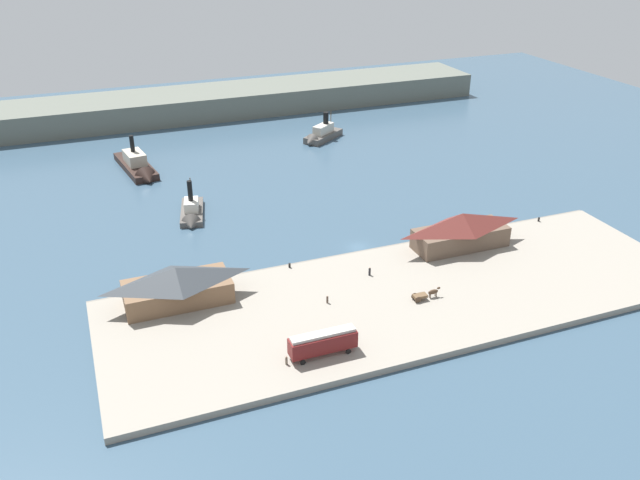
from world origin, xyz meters
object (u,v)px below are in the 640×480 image
object	(u,v)px
ferry_shed_customs_shed	(177,285)
ferry_mid_harbor	(139,167)
mooring_post_west	(290,265)
horse_cart	(425,294)
mooring_post_center_east	(539,219)
street_tram	(323,342)
ferry_moored_west	(321,135)
ferry_moored_east	(192,213)
pedestrian_near_east_shed	(370,272)
pedestrian_walking_west	(286,361)
pedestrian_at_waters_edge	(327,300)
ferry_shed_central_terminal	(461,230)

from	to	relation	value
ferry_shed_customs_shed	ferry_mid_harbor	bearing A→B (deg)	88.30
mooring_post_west	ferry_mid_harbor	distance (m)	69.11
horse_cart	mooring_post_center_east	distance (m)	44.38
street_tram	ferry_mid_harbor	xyz separation A→B (m)	(-16.21, 94.42, -2.08)
horse_cart	ferry_moored_west	bearing A→B (deg)	80.12
ferry_shed_customs_shed	ferry_mid_harbor	distance (m)	70.69
ferry_moored_west	ferry_moored_east	size ratio (longest dim) A/B	0.95
pedestrian_near_east_shed	pedestrian_walking_west	bearing A→B (deg)	-139.33
ferry_moored_east	ferry_moored_west	bearing A→B (deg)	40.95
street_tram	pedestrian_near_east_shed	world-z (taller)	street_tram
mooring_post_west	ferry_moored_west	world-z (taller)	ferry_moored_west
horse_cart	pedestrian_at_waters_edge	world-z (taller)	horse_cart
mooring_post_west	mooring_post_center_east	xyz separation A→B (m)	(58.86, -0.21, 0.00)
pedestrian_walking_west	mooring_post_west	bearing A→B (deg)	70.24
pedestrian_near_east_shed	ferry_moored_west	xyz separation A→B (m)	(22.00, 82.23, -0.31)
pedestrian_walking_west	ferry_moored_west	distance (m)	112.16
ferry_moored_east	mooring_post_center_east	bearing A→B (deg)	-24.26
pedestrian_near_east_shed	pedestrian_at_waters_edge	size ratio (longest dim) A/B	1.16
horse_cart	mooring_post_west	size ratio (longest dim) A/B	6.06
ferry_shed_customs_shed	pedestrian_near_east_shed	world-z (taller)	ferry_shed_customs_shed
pedestrian_at_waters_edge	ferry_moored_west	distance (m)	94.45
pedestrian_near_east_shed	ferry_mid_harbor	size ratio (longest dim) A/B	0.07
ferry_shed_central_terminal	mooring_post_west	world-z (taller)	ferry_shed_central_terminal
mooring_post_center_east	ferry_shed_central_terminal	bearing A→B (deg)	-169.75
street_tram	mooring_post_west	distance (m)	28.76
ferry_shed_customs_shed	street_tram	xyz separation A→B (m)	(18.30, -23.83, -1.06)
mooring_post_west	ferry_moored_west	xyz separation A→B (m)	(35.28, 73.84, 0.03)
ferry_shed_central_terminal	pedestrian_at_waters_edge	world-z (taller)	ferry_shed_central_terminal
ferry_shed_customs_shed	ferry_moored_east	bearing A→B (deg)	75.28
ferry_shed_customs_shed	ferry_mid_harbor	size ratio (longest dim) A/B	0.76
pedestrian_walking_west	ferry_moored_east	bearing A→B (deg)	92.40
ferry_shed_customs_shed	mooring_post_center_east	xyz separation A→B (m)	(81.32, 4.34, -3.04)
ferry_shed_customs_shed	mooring_post_center_east	size ratio (longest dim) A/B	21.14
ferry_shed_customs_shed	ferry_moored_east	world-z (taller)	ferry_moored_east
ferry_moored_east	ferry_mid_harbor	distance (m)	34.77
pedestrian_at_waters_edge	ferry_moored_west	world-z (taller)	ferry_moored_west
mooring_post_west	horse_cart	bearing A→B (deg)	-46.04
ferry_moored_east	pedestrian_near_east_shed	bearing A→B (deg)	-57.18
ferry_shed_central_terminal	ferry_moored_east	bearing A→B (deg)	143.04
ferry_shed_central_terminal	ferry_mid_harbor	size ratio (longest dim) A/B	0.80
street_tram	ferry_moored_west	size ratio (longest dim) A/B	0.70
mooring_post_west	ferry_moored_east	size ratio (longest dim) A/B	0.05
ferry_shed_customs_shed	pedestrian_walking_west	bearing A→B (deg)	-63.18
mooring_post_west	pedestrian_walking_west	bearing A→B (deg)	-109.76
ferry_shed_central_terminal	pedestrian_at_waters_edge	size ratio (longest dim) A/B	13.22
ferry_shed_central_terminal	ferry_moored_west	world-z (taller)	ferry_shed_central_terminal
ferry_moored_west	ferry_moored_east	bearing A→B (deg)	-139.05
pedestrian_at_waters_edge	pedestrian_near_east_shed	bearing A→B (deg)	29.04
pedestrian_at_waters_edge	mooring_post_center_east	distance (m)	58.55
ferry_moored_east	street_tram	bearing A→B (deg)	-81.84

